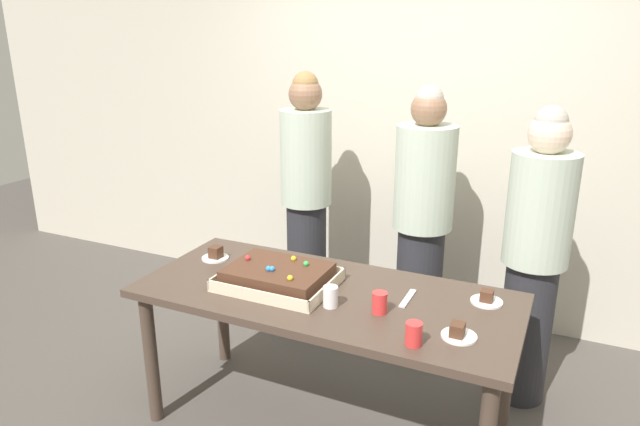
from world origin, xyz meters
TOP-DOWN VIEW (x-y plane):
  - ground_plane at (0.00, 0.00)m, footprint 12.00×12.00m
  - interior_back_panel at (0.00, 1.60)m, footprint 8.00×0.12m
  - party_table at (0.00, 0.00)m, footprint 1.87×0.82m
  - sheet_cake at (-0.25, -0.03)m, footprint 0.56×0.43m
  - plated_slice_near_left at (0.68, -0.16)m, footprint 0.15×0.15m
  - plated_slice_near_right at (-0.73, 0.13)m, footprint 0.15×0.15m
  - plated_slice_far_left at (0.74, 0.21)m, footprint 0.15×0.15m
  - drink_cup_nearest at (0.08, -0.13)m, footprint 0.07×0.07m
  - drink_cup_middle at (0.31, -0.09)m, footprint 0.07×0.07m
  - drink_cup_far_end at (0.53, -0.30)m, footprint 0.07×0.07m
  - cake_server_utensil at (0.39, 0.09)m, footprint 0.03×0.20m
  - person_serving_front at (0.22, 0.97)m, footprint 0.36×0.36m
  - person_green_shirt_behind at (-0.59, 0.99)m, footprint 0.34×0.34m
  - person_striped_tie_right at (0.90, 0.72)m, footprint 0.34×0.34m

SIDE VIEW (x-z plane):
  - ground_plane at x=0.00m, z-range 0.00..0.00m
  - party_table at x=0.00m, z-range 0.30..1.08m
  - cake_server_utensil at x=0.39m, z-range 0.78..0.79m
  - plated_slice_far_left at x=0.74m, z-range 0.77..0.83m
  - plated_slice_near_left at x=0.68m, z-range 0.77..0.84m
  - plated_slice_near_right at x=-0.73m, z-range 0.77..0.84m
  - sheet_cake at x=-0.25m, z-range 0.77..0.89m
  - drink_cup_nearest at x=0.08m, z-range 0.78..0.88m
  - drink_cup_middle at x=0.31m, z-range 0.78..0.88m
  - drink_cup_far_end at x=0.53m, z-range 0.78..0.88m
  - person_striped_tie_right at x=0.90m, z-range 0.03..1.69m
  - person_serving_front at x=0.22m, z-range 0.03..1.74m
  - person_green_shirt_behind at x=-0.59m, z-range 0.04..1.80m
  - interior_back_panel at x=0.00m, z-range 0.00..3.00m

